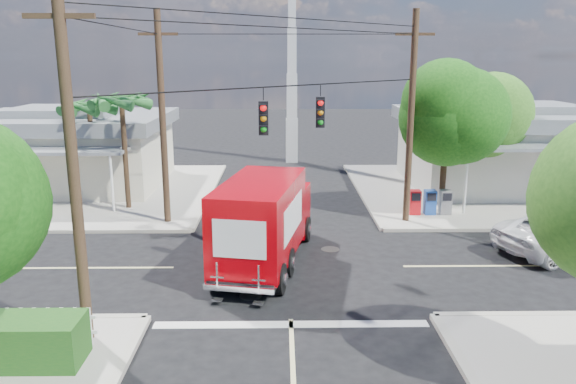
{
  "coord_description": "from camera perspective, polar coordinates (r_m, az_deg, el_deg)",
  "views": [
    {
      "loc": [
        -0.27,
        -18.32,
        7.13
      ],
      "look_at": [
        0.0,
        2.0,
        2.2
      ],
      "focal_mm": 35.0,
      "sensor_mm": 36.0,
      "label": 1
    }
  ],
  "objects": [
    {
      "name": "building_ne",
      "position": [
        33.22,
        21.92,
        4.32
      ],
      "size": [
        11.8,
        10.2,
        4.5
      ],
      "color": "beige",
      "rests_on": "sidewalk_ne"
    },
    {
      "name": "ground",
      "position": [
        19.66,
        0.08,
        -7.63
      ],
      "size": [
        120.0,
        120.0,
        0.0
      ],
      "primitive_type": "plane",
      "color": "black",
      "rests_on": "ground"
    },
    {
      "name": "sidewalk_nw",
      "position": [
        31.86,
        -20.19,
        -0.02
      ],
      "size": [
        14.12,
        14.12,
        0.14
      ],
      "color": "#ACA79B",
      "rests_on": "ground"
    },
    {
      "name": "utility_poles",
      "position": [
        20.12,
        -4.53,
        6.58
      ],
      "size": [
        12.0,
        10.68,
        9.0
      ],
      "color": "#473321",
      "rests_on": "ground"
    },
    {
      "name": "delivery_truck",
      "position": [
        19.49,
        -2.39,
        -2.9
      ],
      "size": [
        3.53,
        7.49,
        3.13
      ],
      "color": "black",
      "rests_on": "ground"
    },
    {
      "name": "palm_nw_front",
      "position": [
        26.89,
        -16.55,
        8.63
      ],
      "size": [
        3.01,
        3.08,
        5.59
      ],
      "color": "#422D1C",
      "rests_on": "sidewalk_nw"
    },
    {
      "name": "vending_boxes",
      "position": [
        26.24,
        14.22,
        -1.0
      ],
      "size": [
        1.9,
        0.5,
        1.1
      ],
      "color": "red",
      "rests_on": "sidewalk_ne"
    },
    {
      "name": "building_nw",
      "position": [
        33.31,
        -21.44,
        4.21
      ],
      "size": [
        10.8,
        10.2,
        4.3
      ],
      "color": "beige",
      "rests_on": "sidewalk_nw"
    },
    {
      "name": "radio_tower",
      "position": [
        38.36,
        0.39,
        11.41
      ],
      "size": [
        0.8,
        0.8,
        17.0
      ],
      "color": "silver",
      "rests_on": "ground"
    },
    {
      "name": "tree_ne_front",
      "position": [
        26.28,
        15.94,
        7.96
      ],
      "size": [
        4.21,
        4.14,
        6.66
      ],
      "color": "#422D1C",
      "rests_on": "sidewalk_ne"
    },
    {
      "name": "road_markings",
      "position": [
        18.29,
        0.15,
        -9.28
      ],
      "size": [
        32.0,
        32.0,
        0.01
      ],
      "color": "beige",
      "rests_on": "ground"
    },
    {
      "name": "sidewalk_ne",
      "position": [
        32.04,
        19.62,
        0.1
      ],
      "size": [
        14.12,
        14.12,
        0.14
      ],
      "color": "#ACA79B",
      "rests_on": "ground"
    },
    {
      "name": "parked_car",
      "position": [
        23.26,
        26.66,
        -3.71
      ],
      "size": [
        6.13,
        4.36,
        1.55
      ],
      "primitive_type": "imported",
      "rotation": [
        0.0,
        0.0,
        1.93
      ],
      "color": "silver",
      "rests_on": "ground"
    },
    {
      "name": "palm_nw_back",
      "position": [
        28.94,
        -19.55,
        7.99
      ],
      "size": [
        3.01,
        3.08,
        5.19
      ],
      "color": "#422D1C",
      "rests_on": "sidewalk_nw"
    },
    {
      "name": "tree_ne_back",
      "position": [
        29.23,
        19.57,
        7.08
      ],
      "size": [
        3.77,
        3.66,
        5.82
      ],
      "color": "#422D1C",
      "rests_on": "sidewalk_ne"
    }
  ]
}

